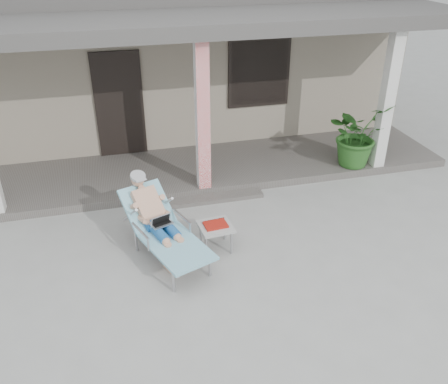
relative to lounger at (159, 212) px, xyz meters
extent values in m
plane|color=#9E9E99|center=(1.01, -0.50, -0.72)|extent=(60.00, 60.00, 0.00)
cube|color=gray|center=(1.01, 6.00, 0.78)|extent=(10.00, 5.00, 3.00)
cube|color=black|center=(-0.29, 3.47, 0.48)|extent=(0.95, 0.06, 2.10)
cube|color=black|center=(2.61, 3.47, 0.93)|extent=(1.20, 0.06, 1.30)
cube|color=black|center=(2.61, 3.47, 0.93)|extent=(1.32, 0.05, 1.42)
cube|color=#605B56|center=(1.01, 2.50, -0.64)|extent=(10.00, 2.00, 0.15)
cube|color=red|center=(1.01, 1.65, 0.74)|extent=(0.22, 0.22, 2.61)
cube|color=silver|center=(4.51, 1.65, 0.74)|extent=(0.22, 0.22, 2.61)
cube|color=#474442|center=(1.01, 2.50, 2.16)|extent=(10.00, 2.30, 0.24)
cube|color=#605B56|center=(1.01, 1.35, -0.68)|extent=(2.00, 0.30, 0.07)
cylinder|color=#B7B7BC|center=(0.03, -0.91, -0.55)|extent=(0.04, 0.04, 0.35)
cylinder|color=#B7B7BC|center=(0.57, -0.71, -0.55)|extent=(0.04, 0.04, 0.35)
cylinder|color=#B7B7BC|center=(-0.36, 0.14, -0.55)|extent=(0.04, 0.04, 0.35)
cylinder|color=#B7B7BC|center=(0.18, 0.35, -0.55)|extent=(0.04, 0.04, 0.35)
cube|color=#B7B7BC|center=(0.15, -0.42, -0.36)|extent=(0.94, 1.27, 0.03)
cube|color=#8BBBD8|center=(0.15, -0.42, -0.34)|extent=(1.04, 1.34, 0.04)
cube|color=#B7B7BC|center=(-0.14, 0.36, -0.14)|extent=(0.74, 0.71, 0.46)
cube|color=#8BBBD8|center=(-0.14, 0.36, -0.11)|extent=(0.85, 0.81, 0.52)
cylinder|color=#A6A6A8|center=(-0.23, 0.62, 0.31)|extent=(0.29, 0.30, 0.12)
cube|color=silver|center=(0.01, -0.04, -0.18)|extent=(0.37, 0.31, 0.22)
cube|color=#A7A6A2|center=(0.81, -0.08, -0.33)|extent=(0.52, 0.52, 0.04)
cylinder|color=#B7B7BC|center=(0.61, -0.27, -0.54)|extent=(0.03, 0.03, 0.37)
cylinder|color=#B7B7BC|center=(1.00, -0.27, -0.54)|extent=(0.03, 0.03, 0.37)
cylinder|color=#B7B7BC|center=(0.61, 0.11, -0.54)|extent=(0.03, 0.03, 0.37)
cylinder|color=#B7B7BC|center=(1.00, 0.11, -0.54)|extent=(0.03, 0.03, 0.37)
cube|color=#A21B11|center=(0.81, -0.08, -0.30)|extent=(0.36, 0.28, 0.03)
cube|color=black|center=(0.81, 0.04, -0.31)|extent=(0.34, 0.05, 0.03)
imported|color=#26591E|center=(4.09, 1.82, 0.06)|extent=(1.39, 1.29, 1.25)
camera|label=1|loc=(-0.55, -5.82, 3.52)|focal=38.00mm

